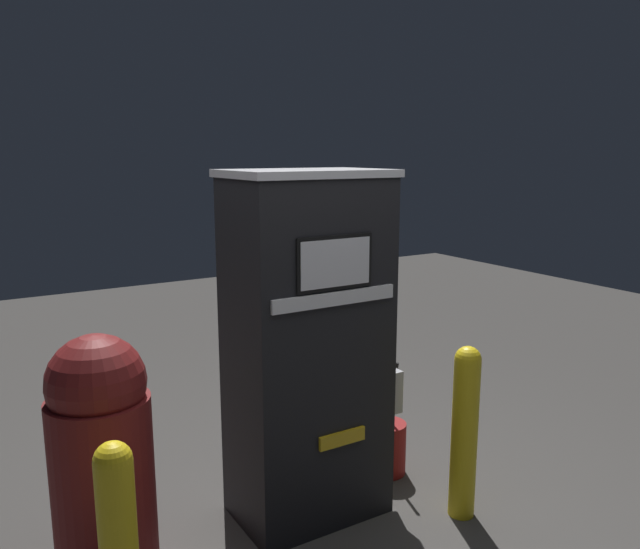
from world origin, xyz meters
The scene contains 5 objects.
ground_plane centered at (0.00, 0.00, 0.00)m, with size 14.00×14.00×0.00m, color #423F3D.
gas_pump centered at (0.00, 0.27, 0.98)m, with size 0.92×0.58×1.95m.
safety_bollard centered at (0.73, -0.23, 0.53)m, with size 0.15×0.15×1.00m.
trash_bin centered at (-1.13, 0.25, 0.63)m, with size 0.47×0.47×1.24m.
squeegee_bucket centered at (0.65, 0.38, 0.17)m, with size 0.25×0.25×0.75m.
Camera 1 is at (-1.66, -2.58, 2.04)m, focal length 35.00 mm.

